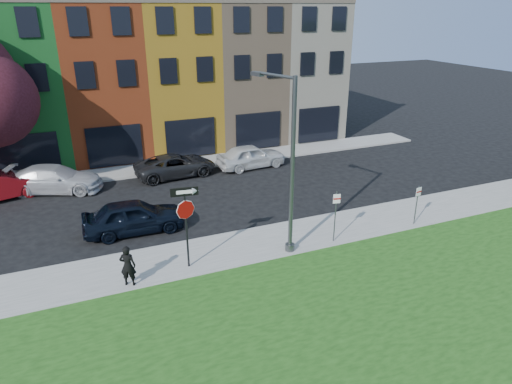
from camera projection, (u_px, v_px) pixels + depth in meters
name	position (u px, v px, depth m)	size (l,w,h in m)	color
ground	(302.00, 277.00, 17.79)	(120.00, 120.00, 0.00)	black
sidewalk_near	(310.00, 234.00, 21.05)	(40.00, 3.00, 0.12)	gray
sidewalk_far	(151.00, 169.00, 29.50)	(40.00, 2.40, 0.12)	gray
rowhouse_block	(136.00, 78.00, 33.10)	(30.00, 10.12, 10.00)	beige
stop_sign	(186.00, 212.00, 17.40)	(1.05, 0.19, 3.40)	black
man	(128.00, 266.00, 16.81)	(0.70, 0.59, 1.62)	black
sedan_near	(134.00, 216.00, 21.11)	(4.65, 1.97, 1.57)	black
parked_car_silver	(54.00, 179.00, 25.76)	(5.62, 3.71, 1.51)	silver
parked_car_dark	(176.00, 165.00, 28.16)	(5.15, 2.71, 1.38)	black
parked_car_white	(251.00, 156.00, 29.63)	(4.63, 2.17, 1.53)	silver
street_lamp	(288.00, 167.00, 18.28)	(1.08, 2.49, 7.32)	#494C4E
parking_sign_a	(336.00, 211.00, 19.73)	(0.31, 0.12, 2.38)	#494C4E
parking_sign_b	(417.00, 200.00, 21.43)	(0.32, 0.10, 1.94)	#494C4E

